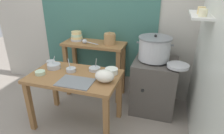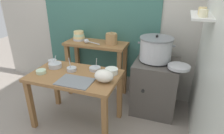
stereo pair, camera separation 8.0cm
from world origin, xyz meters
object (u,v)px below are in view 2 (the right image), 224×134
(wide_pan, at_px, (179,67))
(ladle, at_px, (87,41))
(prep_bowl_4, at_px, (55,65))
(serving_tray, at_px, (75,82))
(prep_bowl_5, at_px, (95,68))
(back_shelf_table, at_px, (96,56))
(clay_pot, at_px, (111,39))
(prep_bowl_3, at_px, (72,69))
(prep_bowl_0, at_px, (111,71))
(bowl_stack_enamel, at_px, (79,36))
(plastic_bag, at_px, (104,76))
(steamer_pot, at_px, (156,49))
(prep_bowl_1, at_px, (41,71))
(prep_table, at_px, (75,82))
(prep_bowl_2, at_px, (52,61))
(stove_block, at_px, (155,86))

(wide_pan, bearing_deg, ladle, 171.03)
(prep_bowl_4, bearing_deg, ladle, 71.08)
(serving_tray, relative_size, prep_bowl_5, 2.27)
(back_shelf_table, xyz_separation_m, clay_pot, (0.25, 0.00, 0.30))
(serving_tray, bearing_deg, prep_bowl_3, 126.13)
(clay_pot, relative_size, prep_bowl_4, 1.11)
(wide_pan, distance_m, prep_bowl_0, 0.84)
(prep_bowl_5, bearing_deg, bowl_stack_enamel, 131.27)
(plastic_bag, height_order, prep_bowl_4, prep_bowl_4)
(steamer_pot, relative_size, wide_pan, 1.80)
(back_shelf_table, height_order, prep_bowl_1, back_shelf_table)
(prep_table, distance_m, prep_bowl_4, 0.39)
(prep_table, height_order, prep_bowl_4, prep_bowl_4)
(steamer_pot, distance_m, prep_bowl_3, 1.14)
(serving_tray, xyz_separation_m, prep_bowl_0, (0.32, 0.34, 0.03))
(prep_bowl_2, xyz_separation_m, prep_bowl_3, (0.39, -0.14, 0.00))
(wide_pan, height_order, prep_bowl_5, prep_bowl_5)
(prep_bowl_3, bearing_deg, prep_table, -43.97)
(stove_block, relative_size, prep_bowl_4, 4.55)
(bowl_stack_enamel, bearing_deg, prep_bowl_4, -90.01)
(ladle, distance_m, wide_pan, 1.37)
(serving_tray, height_order, prep_bowl_1, prep_bowl_1)
(plastic_bag, distance_m, prep_bowl_2, 0.92)
(bowl_stack_enamel, bearing_deg, back_shelf_table, -6.95)
(prep_bowl_1, relative_size, prep_bowl_3, 0.70)
(steamer_pot, distance_m, wide_pan, 0.40)
(serving_tray, bearing_deg, wide_pan, 30.19)
(prep_bowl_5, bearing_deg, plastic_bag, -48.33)
(prep_bowl_3, bearing_deg, prep_bowl_1, -149.72)
(clay_pot, bearing_deg, prep_table, -105.46)
(steamer_pot, bearing_deg, back_shelf_table, 173.19)
(plastic_bag, height_order, prep_bowl_5, prep_bowl_5)
(wide_pan, xyz_separation_m, prep_bowl_0, (-0.78, -0.30, -0.04))
(back_shelf_table, height_order, ladle, ladle)
(prep_bowl_3, xyz_separation_m, prep_bowl_4, (-0.26, 0.02, 0.01))
(prep_bowl_0, bearing_deg, bowl_stack_enamel, 140.39)
(serving_tray, relative_size, plastic_bag, 1.80)
(prep_bowl_5, bearing_deg, prep_table, -134.16)
(stove_block, bearing_deg, ladle, 177.55)
(back_shelf_table, bearing_deg, plastic_bag, -61.23)
(stove_block, height_order, ladle, ladle)
(bowl_stack_enamel, distance_m, prep_bowl_0, 1.02)
(stove_block, bearing_deg, prep_table, -145.26)
(stove_block, xyz_separation_m, clay_pot, (-0.71, 0.13, 0.60))
(back_shelf_table, distance_m, wide_pan, 1.28)
(wide_pan, xyz_separation_m, prep_bowl_4, (-1.55, -0.37, -0.05))
(bowl_stack_enamel, xyz_separation_m, prep_bowl_5, (0.54, -0.61, -0.22))
(prep_table, relative_size, prep_bowl_0, 6.90)
(prep_bowl_3, bearing_deg, plastic_bag, -15.04)
(serving_tray, height_order, prep_bowl_4, prep_bowl_4)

